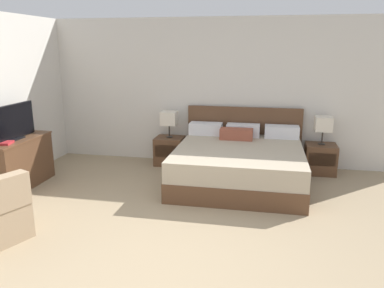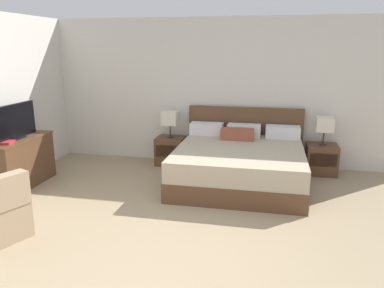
# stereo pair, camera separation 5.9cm
# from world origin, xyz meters

# --- Properties ---
(ground_plane) EXTENTS (10.91, 10.91, 0.00)m
(ground_plane) POSITION_xyz_m (0.00, 0.00, 0.00)
(ground_plane) COLOR #998466
(wall_back) EXTENTS (6.92, 0.06, 2.55)m
(wall_back) POSITION_xyz_m (0.00, 3.67, 1.27)
(wall_back) COLOR beige
(wall_back) RESTS_ON ground
(bed) EXTENTS (1.98, 2.00, 1.04)m
(bed) POSITION_xyz_m (0.61, 2.65, 0.32)
(bed) COLOR brown
(bed) RESTS_ON ground
(nightstand_left) EXTENTS (0.49, 0.43, 0.49)m
(nightstand_left) POSITION_xyz_m (-0.69, 3.36, 0.25)
(nightstand_left) COLOR brown
(nightstand_left) RESTS_ON ground
(nightstand_right) EXTENTS (0.49, 0.43, 0.49)m
(nightstand_right) POSITION_xyz_m (1.90, 3.36, 0.25)
(nightstand_right) COLOR brown
(nightstand_right) RESTS_ON ground
(table_lamp_left) EXTENTS (0.27, 0.27, 0.46)m
(table_lamp_left) POSITION_xyz_m (-0.69, 3.36, 0.83)
(table_lamp_left) COLOR #332D28
(table_lamp_left) RESTS_ON nightstand_left
(table_lamp_right) EXTENTS (0.27, 0.27, 0.46)m
(table_lamp_right) POSITION_xyz_m (1.90, 3.36, 0.83)
(table_lamp_right) COLOR #332D28
(table_lamp_right) RESTS_ON nightstand_right
(dresser) EXTENTS (0.45, 1.16, 0.74)m
(dresser) POSITION_xyz_m (-2.61, 1.83, 0.38)
(dresser) COLOR brown
(dresser) RESTS_ON ground
(tv) EXTENTS (0.18, 0.98, 0.51)m
(tv) POSITION_xyz_m (-2.60, 1.77, 0.99)
(tv) COLOR black
(tv) RESTS_ON dresser
(book_red_cover) EXTENTS (0.28, 0.24, 0.03)m
(book_red_cover) POSITION_xyz_m (-2.59, 1.52, 0.76)
(book_red_cover) COLOR #B7282D
(book_red_cover) RESTS_ON dresser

